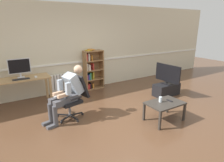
{
  "coord_description": "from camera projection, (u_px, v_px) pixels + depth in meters",
  "views": [
    {
      "loc": [
        -2.29,
        -3.08,
        2.1
      ],
      "look_at": [
        0.15,
        0.85,
        0.7
      ],
      "focal_mm": 30.39,
      "sensor_mm": 36.0,
      "label": 1
    }
  ],
  "objects": [
    {
      "name": "drinking_glass",
      "position": [
        160.0,
        99.0,
        4.19
      ],
      "size": [
        0.07,
        0.07,
        0.12
      ],
      "primitive_type": "cylinder",
      "color": "silver",
      "rests_on": "coffee_table"
    },
    {
      "name": "computer_desk",
      "position": [
        22.0,
        82.0,
        4.92
      ],
      "size": [
        1.39,
        0.57,
        0.76
      ],
      "color": "tan",
      "rests_on": "ground_plane"
    },
    {
      "name": "office_chair",
      "position": [
        74.0,
        95.0,
        4.36
      ],
      "size": [
        0.77,
        0.64,
        0.98
      ],
      "rotation": [
        0.0,
        0.0,
        -1.33
      ],
      "color": "black",
      "rests_on": "ground_plane"
    },
    {
      "name": "person_seated",
      "position": [
        67.0,
        92.0,
        4.21
      ],
      "size": [
        1.03,
        0.54,
        1.21
      ],
      "rotation": [
        0.0,
        0.0,
        -1.33
      ],
      "color": "#4C4C51",
      "rests_on": "ground_plane"
    },
    {
      "name": "imac_monitor",
      "position": [
        19.0,
        67.0,
        4.87
      ],
      "size": [
        0.54,
        0.14,
        0.49
      ],
      "color": "silver",
      "rests_on": "computer_desk"
    },
    {
      "name": "bookshelf",
      "position": [
        92.0,
        70.0,
        6.24
      ],
      "size": [
        0.65,
        0.29,
        1.33
      ],
      "color": "olive",
      "rests_on": "ground_plane"
    },
    {
      "name": "radiator",
      "position": [
        63.0,
        83.0,
        5.93
      ],
      "size": [
        0.72,
        0.08,
        0.61
      ],
      "color": "white",
      "rests_on": "ground_plane"
    },
    {
      "name": "computer_mouse",
      "position": [
        36.0,
        77.0,
        4.95
      ],
      "size": [
        0.06,
        0.1,
        0.03
      ],
      "primitive_type": "cube",
      "color": "white",
      "rests_on": "computer_desk"
    },
    {
      "name": "spare_remote",
      "position": [
        170.0,
        101.0,
        4.25
      ],
      "size": [
        0.04,
        0.15,
        0.02
      ],
      "primitive_type": "cube",
      "rotation": [
        0.0,
        0.0,
        3.19
      ],
      "color": "black",
      "rests_on": "coffee_table"
    },
    {
      "name": "back_wall",
      "position": [
        78.0,
        48.0,
        6.03
      ],
      "size": [
        12.0,
        0.13,
        2.7
      ],
      "color": "beige",
      "rests_on": "ground_plane"
    },
    {
      "name": "keyboard",
      "position": [
        21.0,
        79.0,
        4.76
      ],
      "size": [
        0.4,
        0.12,
        0.02
      ],
      "primitive_type": "cube",
      "color": "black",
      "rests_on": "computer_desk"
    },
    {
      "name": "coffee_table",
      "position": [
        165.0,
        105.0,
        4.19
      ],
      "size": [
        0.81,
        0.55,
        0.44
      ],
      "color": "#332D28",
      "rests_on": "ground_plane"
    },
    {
      "name": "ground_plane",
      "position": [
        126.0,
        121.0,
        4.26
      ],
      "size": [
        18.0,
        18.0,
        0.0
      ],
      "primitive_type": "plane",
      "color": "brown"
    },
    {
      "name": "tv_screen",
      "position": [
        168.0,
        74.0,
        5.64
      ],
      "size": [
        0.22,
        0.87,
        0.59
      ],
      "rotation": [
        0.0,
        0.0,
        1.63
      ],
      "color": "black",
      "rests_on": "tv_stand"
    },
    {
      "name": "tv_stand",
      "position": [
        166.0,
        89.0,
        5.78
      ],
      "size": [
        0.82,
        0.39,
        0.36
      ],
      "color": "black",
      "rests_on": "ground_plane"
    }
  ]
}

